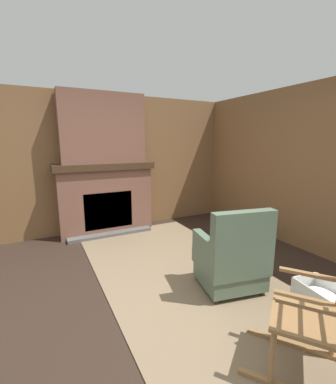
% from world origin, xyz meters
% --- Properties ---
extents(ground_plane, '(14.00, 14.00, 0.00)m').
position_xyz_m(ground_plane, '(0.00, 0.00, 0.00)').
color(ground_plane, '#2D2119').
extents(wood_panel_wall_left, '(0.06, 5.44, 2.41)m').
position_xyz_m(wood_panel_wall_left, '(-2.45, 0.00, 1.20)').
color(wood_panel_wall_left, brown).
rests_on(wood_panel_wall_left, ground).
extents(wood_panel_wall_back, '(5.44, 0.09, 2.41)m').
position_xyz_m(wood_panel_wall_back, '(0.03, 2.45, 1.21)').
color(wood_panel_wall_back, brown).
rests_on(wood_panel_wall_back, ground).
extents(fireplace_hearth, '(0.55, 1.68, 1.23)m').
position_xyz_m(fireplace_hearth, '(-2.24, 0.00, 0.61)').
color(fireplace_hearth, brown).
rests_on(fireplace_hearth, ground).
extents(chimney_breast, '(0.30, 1.39, 1.16)m').
position_xyz_m(chimney_breast, '(-2.25, 0.00, 1.81)').
color(chimney_breast, brown).
rests_on(chimney_breast, fireplace_hearth).
extents(area_rug, '(3.65, 1.88, 0.01)m').
position_xyz_m(area_rug, '(-0.35, 0.43, 0.01)').
color(area_rug, '#7A664C').
rests_on(area_rug, ground).
extents(armchair, '(0.70, 0.76, 0.94)m').
position_xyz_m(armchair, '(0.20, 0.74, 0.35)').
color(armchair, '#516651').
rests_on(armchair, ground).
extents(rocking_chair, '(0.92, 0.85, 1.24)m').
position_xyz_m(rocking_chair, '(1.26, 0.53, 0.42)').
color(rocking_chair, olive).
rests_on(rocking_chair, ground).
extents(firewood_stack, '(0.41, 0.39, 0.22)m').
position_xyz_m(firewood_stack, '(-0.81, 2.02, 0.11)').
color(firewood_stack, brown).
rests_on(firewood_stack, ground).
extents(laundry_basket, '(0.54, 0.38, 0.30)m').
position_xyz_m(laundry_basket, '(0.93, 1.21, 0.15)').
color(laundry_basket, white).
rests_on(laundry_basket, ground).
extents(oil_lamp_vase, '(0.12, 0.12, 0.29)m').
position_xyz_m(oil_lamp_vase, '(-2.28, -0.25, 1.34)').
color(oil_lamp_vase, '#47708E').
rests_on(oil_lamp_vase, fireplace_hearth).
extents(storage_case, '(0.14, 0.20, 0.15)m').
position_xyz_m(storage_case, '(-2.28, 0.61, 1.31)').
color(storage_case, black).
rests_on(storage_case, fireplace_hearth).
extents(decorative_plate_on_mantel, '(0.06, 0.24, 0.24)m').
position_xyz_m(decorative_plate_on_mantel, '(-2.30, 0.10, 1.35)').
color(decorative_plate_on_mantel, '#336093').
rests_on(decorative_plate_on_mantel, fireplace_hearth).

